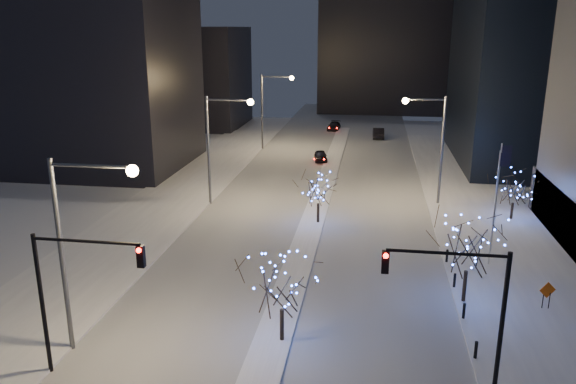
% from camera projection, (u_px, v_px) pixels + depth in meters
% --- Properties ---
extents(road, '(20.00, 130.00, 0.02)m').
position_uv_depth(road, '(325.00, 185.00, 58.59)').
color(road, '#B3B9C3').
rests_on(road, ground).
extents(median, '(2.00, 80.00, 0.15)m').
position_uv_depth(median, '(320.00, 198.00, 53.83)').
color(median, white).
rests_on(median, ground).
extents(east_sidewalk, '(10.00, 90.00, 0.15)m').
position_uv_depth(east_sidewalk, '(506.00, 245.00, 42.16)').
color(east_sidewalk, white).
rests_on(east_sidewalk, ground).
extents(west_sidewalk, '(8.00, 90.00, 0.15)m').
position_uv_depth(west_sidewalk, '(140.00, 226.00, 46.37)').
color(west_sidewalk, white).
rests_on(west_sidewalk, ground).
extents(filler_west_near, '(22.00, 18.00, 24.00)m').
position_uv_depth(filler_west_near, '(86.00, 63.00, 64.03)').
color(filler_west_near, black).
rests_on(filler_west_near, ground).
extents(filler_west_far, '(18.00, 16.00, 16.00)m').
position_uv_depth(filler_west_far, '(189.00, 77.00, 93.33)').
color(filler_west_far, black).
rests_on(filler_west_far, ground).
extents(street_lamp_w_near, '(4.40, 0.56, 10.00)m').
position_uv_depth(street_lamp_w_near, '(79.00, 230.00, 26.76)').
color(street_lamp_w_near, '#595E66').
rests_on(street_lamp_w_near, ground).
extents(street_lamp_w_mid, '(4.40, 0.56, 10.00)m').
position_uv_depth(street_lamp_w_mid, '(219.00, 135.00, 50.47)').
color(street_lamp_w_mid, '#595E66').
rests_on(street_lamp_w_mid, ground).
extents(street_lamp_w_far, '(4.40, 0.56, 10.00)m').
position_uv_depth(street_lamp_w_far, '(270.00, 101.00, 74.19)').
color(street_lamp_w_far, '#595E66').
rests_on(street_lamp_w_far, ground).
extents(street_lamp_east, '(3.90, 0.56, 10.00)m').
position_uv_depth(street_lamp_east, '(433.00, 136.00, 50.57)').
color(street_lamp_east, '#595E66').
rests_on(street_lamp_east, ground).
extents(traffic_signal_west, '(5.26, 0.43, 7.00)m').
position_uv_depth(traffic_signal_west, '(71.00, 283.00, 25.27)').
color(traffic_signal_west, black).
rests_on(traffic_signal_west, ground).
extents(traffic_signal_east, '(5.26, 0.43, 7.00)m').
position_uv_depth(traffic_signal_east, '(466.00, 299.00, 23.69)').
color(traffic_signal_east, black).
rests_on(traffic_signal_east, ground).
extents(flagpoles, '(1.35, 2.60, 8.00)m').
position_uv_depth(flagpoles, '(497.00, 195.00, 38.46)').
color(flagpoles, silver).
rests_on(flagpoles, east_sidewalk).
extents(bollards, '(0.16, 12.16, 0.90)m').
position_uv_depth(bollards, '(459.00, 295.00, 33.22)').
color(bollards, black).
rests_on(bollards, east_sidewalk).
extents(car_near, '(2.06, 3.93, 1.27)m').
position_uv_depth(car_near, '(321.00, 156.00, 69.11)').
color(car_near, black).
rests_on(car_near, ground).
extents(car_mid, '(1.74, 4.66, 1.52)m').
position_uv_depth(car_mid, '(378.00, 133.00, 83.72)').
color(car_mid, black).
rests_on(car_mid, ground).
extents(car_far, '(2.11, 4.51, 1.27)m').
position_uv_depth(car_far, '(334.00, 126.00, 90.19)').
color(car_far, black).
rests_on(car_far, ground).
extents(holiday_tree_median_near, '(4.53, 4.53, 4.85)m').
position_uv_depth(holiday_tree_median_near, '(282.00, 284.00, 28.41)').
color(holiday_tree_median_near, black).
rests_on(holiday_tree_median_near, median).
extents(holiday_tree_median_far, '(3.93, 3.93, 4.21)m').
position_uv_depth(holiday_tree_median_far, '(318.00, 190.00, 46.29)').
color(holiday_tree_median_far, black).
rests_on(holiday_tree_median_far, median).
extents(holiday_tree_plaza_near, '(5.97, 5.97, 5.64)m').
position_uv_depth(holiday_tree_plaza_near, '(469.00, 244.00, 32.44)').
color(holiday_tree_plaza_near, black).
rests_on(holiday_tree_plaza_near, east_sidewalk).
extents(holiday_tree_plaza_far, '(3.71, 3.71, 4.29)m').
position_uv_depth(holiday_tree_plaza_far, '(515.00, 188.00, 47.14)').
color(holiday_tree_plaza_far, black).
rests_on(holiday_tree_plaza_far, east_sidewalk).
extents(construction_sign, '(0.97, 0.32, 1.65)m').
position_uv_depth(construction_sign, '(547.00, 293.00, 32.30)').
color(construction_sign, black).
rests_on(construction_sign, east_sidewalk).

